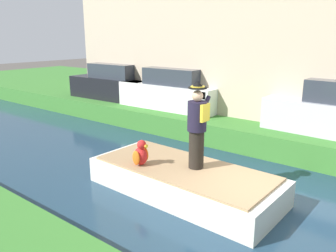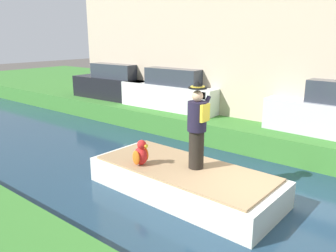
% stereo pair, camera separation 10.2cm
% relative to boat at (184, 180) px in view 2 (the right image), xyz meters
% --- Properties ---
extents(ground_plane, '(80.00, 80.00, 0.00)m').
position_rel_boat_xyz_m(ground_plane, '(0.00, -1.68, -0.40)').
color(ground_plane, '#4C4742').
extents(canal_water, '(6.01, 48.00, 0.10)m').
position_rel_boat_xyz_m(canal_water, '(0.00, -1.68, -0.35)').
color(canal_water, '#1E384C').
rests_on(canal_water, ground).
extents(boat, '(1.93, 4.25, 0.61)m').
position_rel_boat_xyz_m(boat, '(0.00, 0.00, 0.00)').
color(boat, silver).
rests_on(boat, canal_water).
extents(person_pirate, '(0.61, 0.42, 1.85)m').
position_rel_boat_xyz_m(person_pirate, '(0.13, -0.23, 1.23)').
color(person_pirate, black).
rests_on(person_pirate, boat).
extents(parrot_plush, '(0.36, 0.35, 0.57)m').
position_rel_boat_xyz_m(parrot_plush, '(-0.49, 0.81, 0.55)').
color(parrot_plush, red).
rests_on(parrot_plush, boat).
extents(parked_car_white, '(1.78, 4.03, 1.50)m').
position_rel_boat_xyz_m(parked_car_white, '(4.51, 3.67, 1.03)').
color(parked_car_white, white).
rests_on(parked_car_white, grass_bank_far).
extents(parked_car_dark, '(1.82, 4.05, 1.50)m').
position_rel_boat_xyz_m(parked_car_dark, '(4.51, 6.82, 1.03)').
color(parked_car_dark, black).
rests_on(parked_car_dark, grass_bank_far).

